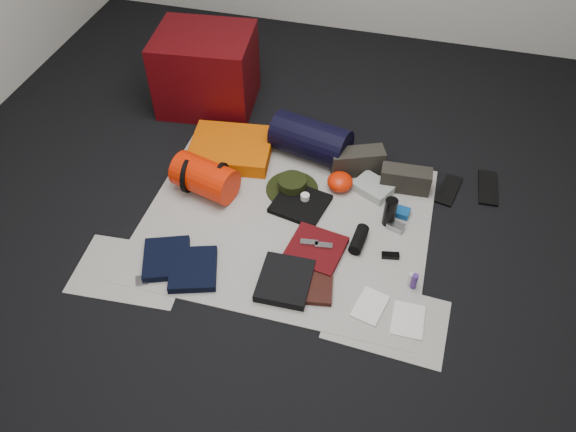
% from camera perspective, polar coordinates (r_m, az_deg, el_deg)
% --- Properties ---
extents(floor, '(4.50, 4.50, 0.02)m').
position_cam_1_polar(floor, '(3.21, -0.22, -0.74)').
color(floor, black).
rests_on(floor, ground).
extents(newspaper_mat, '(1.60, 1.30, 0.01)m').
position_cam_1_polar(newspaper_mat, '(3.20, -0.22, -0.59)').
color(newspaper_mat, beige).
rests_on(newspaper_mat, floor).
extents(newspaper_sheet_front_left, '(0.61, 0.44, 0.00)m').
position_cam_1_polar(newspaper_sheet_front_left, '(3.09, -15.70, -5.36)').
color(newspaper_sheet_front_left, beige).
rests_on(newspaper_sheet_front_left, floor).
extents(newspaper_sheet_front_right, '(0.60, 0.43, 0.00)m').
position_cam_1_polar(newspaper_sheet_front_right, '(2.84, 10.01, -10.33)').
color(newspaper_sheet_front_right, beige).
rests_on(newspaper_sheet_front_right, floor).
extents(red_cabinet, '(0.68, 0.59, 0.52)m').
position_cam_1_polar(red_cabinet, '(3.96, -8.29, 14.43)').
color(red_cabinet, '#4C0509').
rests_on(red_cabinet, floor).
extents(sleeping_pad, '(0.55, 0.48, 0.09)m').
position_cam_1_polar(sleeping_pad, '(3.61, -5.80, 6.85)').
color(sleeping_pad, '#E25802').
rests_on(sleeping_pad, newspaper_mat).
extents(stuff_sack, '(0.41, 0.30, 0.22)m').
position_cam_1_polar(stuff_sack, '(3.33, -8.44, 3.88)').
color(stuff_sack, red).
rests_on(stuff_sack, newspaper_mat).
extents(sack_strap_left, '(0.02, 0.22, 0.22)m').
position_cam_1_polar(sack_strap_left, '(3.36, -10.03, 4.16)').
color(sack_strap_left, black).
rests_on(sack_strap_left, newspaper_mat).
extents(sack_strap_right, '(0.03, 0.22, 0.22)m').
position_cam_1_polar(sack_strap_right, '(3.30, -6.82, 3.58)').
color(sack_strap_right, black).
rests_on(sack_strap_right, newspaper_mat).
extents(navy_duffel, '(0.53, 0.35, 0.25)m').
position_cam_1_polar(navy_duffel, '(3.53, 2.32, 7.79)').
color(navy_duffel, black).
rests_on(navy_duffel, newspaper_mat).
extents(boonie_brim, '(0.35, 0.35, 0.01)m').
position_cam_1_polar(boonie_brim, '(3.37, 0.42, 2.76)').
color(boonie_brim, black).
rests_on(boonie_brim, newspaper_mat).
extents(boonie_crown, '(0.17, 0.17, 0.07)m').
position_cam_1_polar(boonie_crown, '(3.34, 0.42, 3.28)').
color(boonie_crown, black).
rests_on(boonie_crown, boonie_brim).
extents(hiking_boot_left, '(0.34, 0.23, 0.16)m').
position_cam_1_polar(hiking_boot_left, '(3.47, 7.05, 5.54)').
color(hiking_boot_left, '#2B2821').
rests_on(hiking_boot_left, newspaper_mat).
extents(hiking_boot_right, '(0.30, 0.13, 0.15)m').
position_cam_1_polar(hiking_boot_right, '(3.40, 11.86, 3.67)').
color(hiking_boot_right, '#2B2821').
rests_on(hiking_boot_right, newspaper_mat).
extents(flip_flop_left, '(0.15, 0.28, 0.01)m').
position_cam_1_polar(flip_flop_left, '(3.51, 16.02, 2.55)').
color(flip_flop_left, black).
rests_on(flip_flop_left, floor).
extents(flip_flop_right, '(0.12, 0.30, 0.02)m').
position_cam_1_polar(flip_flop_right, '(3.59, 19.64, 2.71)').
color(flip_flop_right, black).
rests_on(flip_flop_right, floor).
extents(trousers_navy_a, '(0.32, 0.34, 0.04)m').
position_cam_1_polar(trousers_navy_a, '(3.06, -12.23, -4.25)').
color(trousers_navy_a, black).
rests_on(trousers_navy_a, newspaper_mat).
extents(trousers_navy_b, '(0.32, 0.34, 0.04)m').
position_cam_1_polar(trousers_navy_b, '(2.99, -9.61, -5.34)').
color(trousers_navy_b, black).
rests_on(trousers_navy_b, newspaper_mat).
extents(trousers_charcoal, '(0.27, 0.31, 0.05)m').
position_cam_1_polar(trousers_charcoal, '(2.90, -0.30, -6.57)').
color(trousers_charcoal, black).
rests_on(trousers_charcoal, newspaper_mat).
extents(black_tshirt, '(0.35, 0.33, 0.03)m').
position_cam_1_polar(black_tshirt, '(3.27, 1.26, 1.25)').
color(black_tshirt, black).
rests_on(black_tshirt, newspaper_mat).
extents(red_shirt, '(0.33, 0.33, 0.04)m').
position_cam_1_polar(red_shirt, '(3.03, 2.79, -3.44)').
color(red_shirt, '#4D080B').
rests_on(red_shirt, newspaper_mat).
extents(orange_stuff_sack, '(0.17, 0.17, 0.10)m').
position_cam_1_polar(orange_stuff_sack, '(3.36, 5.31, 3.48)').
color(orange_stuff_sack, red).
rests_on(orange_stuff_sack, newspaper_mat).
extents(first_aid_pouch, '(0.27, 0.24, 0.05)m').
position_cam_1_polar(first_aid_pouch, '(3.39, 8.64, 2.88)').
color(first_aid_pouch, '#939A92').
rests_on(first_aid_pouch, newspaper_mat).
extents(water_bottle, '(0.09, 0.09, 0.18)m').
position_cam_1_polar(water_bottle, '(3.17, 10.31, 0.41)').
color(water_bottle, black).
rests_on(water_bottle, newspaper_mat).
extents(speaker, '(0.09, 0.19, 0.07)m').
position_cam_1_polar(speaker, '(3.08, 7.20, -2.36)').
color(speaker, black).
rests_on(speaker, newspaper_mat).
extents(compact_camera, '(0.10, 0.08, 0.04)m').
position_cam_1_polar(compact_camera, '(3.20, 10.88, -1.05)').
color(compact_camera, '#A4A4A8').
rests_on(compact_camera, newspaper_mat).
extents(cyan_case, '(0.13, 0.09, 0.04)m').
position_cam_1_polar(cyan_case, '(3.28, 11.21, 0.44)').
color(cyan_case, navy).
rests_on(cyan_case, newspaper_mat).
extents(toiletry_purple, '(0.04, 0.04, 0.10)m').
position_cam_1_polar(toiletry_purple, '(2.94, 12.70, -6.48)').
color(toiletry_purple, '#452577').
rests_on(toiletry_purple, newspaper_mat).
extents(toiletry_clear, '(0.04, 0.04, 0.08)m').
position_cam_1_polar(toiletry_clear, '(2.95, 12.33, -6.28)').
color(toiletry_clear, silver).
rests_on(toiletry_clear, newspaper_mat).
extents(paperback_book, '(0.17, 0.24, 0.03)m').
position_cam_1_polar(paperback_book, '(2.89, 3.13, -7.17)').
color(paperback_book, black).
rests_on(paperback_book, newspaper_mat).
extents(map_booklet, '(0.18, 0.23, 0.01)m').
position_cam_1_polar(map_booklet, '(2.86, 8.35, -9.05)').
color(map_booklet, silver).
rests_on(map_booklet, newspaper_mat).
extents(map_printout, '(0.16, 0.20, 0.01)m').
position_cam_1_polar(map_printout, '(2.85, 12.09, -10.28)').
color(map_printout, silver).
rests_on(map_printout, newspaper_mat).
extents(sunglasses, '(0.10, 0.05, 0.02)m').
position_cam_1_polar(sunglasses, '(3.06, 10.36, -3.97)').
color(sunglasses, black).
rests_on(sunglasses, newspaper_mat).
extents(key_cluster, '(0.09, 0.09, 0.01)m').
position_cam_1_polar(key_cluster, '(3.02, -14.61, -6.36)').
color(key_cluster, '#A4A4A8').
rests_on(key_cluster, newspaper_mat).
extents(tape_roll, '(0.05, 0.05, 0.04)m').
position_cam_1_polar(tape_roll, '(3.26, 1.74, 1.95)').
color(tape_roll, silver).
rests_on(tape_roll, black_tshirt).
extents(energy_bar_a, '(0.10, 0.05, 0.01)m').
position_cam_1_polar(energy_bar_a, '(3.03, 2.16, -2.70)').
color(energy_bar_a, '#A4A4A8').
rests_on(energy_bar_a, red_shirt).
extents(energy_bar_b, '(0.10, 0.05, 0.01)m').
position_cam_1_polar(energy_bar_b, '(3.02, 3.64, -2.99)').
color(energy_bar_b, '#A4A4A8').
rests_on(energy_bar_b, red_shirt).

